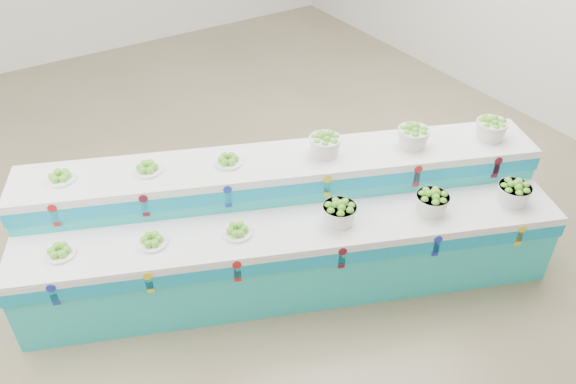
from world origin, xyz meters
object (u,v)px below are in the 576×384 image
object	(u,v)px
display_stand	(288,225)
plate_upper_mid	(147,167)
basket_lower_left	(339,212)
basket_upper_right	(491,128)

from	to	relation	value
display_stand	plate_upper_mid	xyz separation A→B (m)	(-0.93, 0.68, 0.55)
basket_lower_left	basket_upper_right	distance (m)	1.64
plate_upper_mid	basket_lower_left	bearing A→B (deg)	-42.70
display_stand	basket_upper_right	distance (m)	1.99
display_stand	basket_lower_left	bearing A→B (deg)	-36.97
basket_lower_left	basket_upper_right	xyz separation A→B (m)	(1.61, -0.06, 0.30)
plate_upper_mid	basket_upper_right	distance (m)	3.00
basket_lower_left	display_stand	bearing A→B (deg)	120.83
basket_upper_right	display_stand	bearing A→B (deg)	166.21
basket_lower_left	plate_upper_mid	size ratio (longest dim) A/B	1.19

